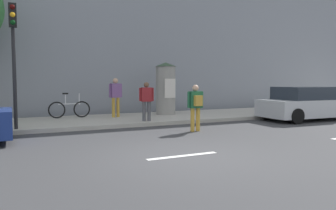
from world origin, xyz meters
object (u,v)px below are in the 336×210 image
object	(u,v)px
bicycle_leaning	(69,109)
traffic_light	(13,45)
pedestrian_in_red_top	(116,94)
pedestrian_tallest	(146,99)
poster_column	(166,88)
pedestrian_near_pole	(196,104)
parked_car_silver	(308,104)

from	to	relation	value
bicycle_leaning	traffic_light	bearing A→B (deg)	-127.74
pedestrian_in_red_top	pedestrian_tallest	bearing A→B (deg)	-70.80
poster_column	pedestrian_tallest	size ratio (longest dim) A/B	1.60
traffic_light	pedestrian_near_pole	xyz separation A→B (m)	(5.63, -2.10, -1.95)
pedestrian_near_pole	pedestrian_tallest	size ratio (longest dim) A/B	1.04
poster_column	parked_car_silver	distance (m)	6.55
traffic_light	pedestrian_near_pole	world-z (taller)	traffic_light
bicycle_leaning	poster_column	bearing A→B (deg)	-5.57
poster_column	bicycle_leaning	size ratio (longest dim) A/B	1.41
poster_column	pedestrian_tallest	distance (m)	2.82
poster_column	pedestrian_near_pole	bearing A→B (deg)	-102.20
parked_car_silver	pedestrian_near_pole	bearing A→B (deg)	-173.25
pedestrian_near_pole	parked_car_silver	bearing A→B (deg)	6.75
traffic_light	parked_car_silver	bearing A→B (deg)	-6.46
parked_car_silver	pedestrian_in_red_top	bearing A→B (deg)	155.58
bicycle_leaning	pedestrian_in_red_top	bearing A→B (deg)	-16.71
poster_column	pedestrian_in_red_top	xyz separation A→B (m)	(-2.53, -0.14, -0.24)
poster_column	parked_car_silver	size ratio (longest dim) A/B	0.53
pedestrian_near_pole	bicycle_leaning	bearing A→B (deg)	125.31
traffic_light	pedestrian_tallest	distance (m)	5.11
traffic_light	parked_car_silver	xyz separation A→B (m)	(11.94, -1.35, -2.19)
poster_column	pedestrian_near_pole	distance (m)	4.59
traffic_light	pedestrian_tallest	xyz separation A→B (m)	(4.75, 0.26, -1.86)
poster_column	pedestrian_tallest	xyz separation A→B (m)	(-1.84, -2.10, -0.36)
pedestrian_in_red_top	pedestrian_near_pole	bearing A→B (deg)	-70.14
poster_column	pedestrian_tallest	world-z (taller)	poster_column
pedestrian_tallest	bicycle_leaning	xyz separation A→B (m)	(-2.59, 2.53, -0.51)
poster_column	parked_car_silver	bearing A→B (deg)	-34.78
pedestrian_near_pole	pedestrian_tallest	world-z (taller)	pedestrian_tallest
pedestrian_in_red_top	bicycle_leaning	distance (m)	2.09
poster_column	bicycle_leaning	distance (m)	4.54
pedestrian_tallest	parked_car_silver	distance (m)	7.38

